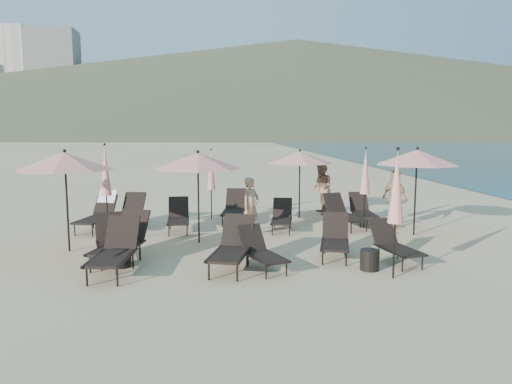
{
  "coord_description": "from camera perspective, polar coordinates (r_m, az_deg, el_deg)",
  "views": [
    {
      "loc": [
        -2.45,
        -10.51,
        3.01
      ],
      "look_at": [
        -0.78,
        3.5,
        1.1
      ],
      "focal_mm": 35.0,
      "sensor_mm": 36.0,
      "label": 1
    }
  ],
  "objects": [
    {
      "name": "lounger_1",
      "position": [
        11.35,
        -15.09,
        -5.38
      ],
      "size": [
        1.22,
        1.96,
        1.05
      ],
      "rotation": [
        0.0,
        0.0,
        -0.31
      ],
      "color": "black",
      "rests_on": "ground"
    },
    {
      "name": "lounger_8",
      "position": [
        14.4,
        -8.87,
        -2.75
      ],
      "size": [
        0.62,
        1.56,
        0.89
      ],
      "rotation": [
        0.0,
        0.0,
        0.01
      ],
      "color": "black",
      "rests_on": "ground"
    },
    {
      "name": "lounger_2",
      "position": [
        10.52,
        -2.73,
        -6.2
      ],
      "size": [
        1.17,
        1.92,
        1.04
      ],
      "rotation": [
        0.0,
        0.0,
        -0.29
      ],
      "color": "black",
      "rests_on": "ground"
    },
    {
      "name": "beachgoer_a",
      "position": [
        13.5,
        -0.6,
        -1.7
      ],
      "size": [
        0.69,
        0.68,
        1.61
      ],
      "primitive_type": "imported",
      "rotation": [
        0.0,
        0.0,
        0.73
      ],
      "color": "tan",
      "rests_on": "ground"
    },
    {
      "name": "umbrella_closed_1",
      "position": [
        14.71,
        12.38,
        2.26
      ],
      "size": [
        0.28,
        0.28,
        2.38
      ],
      "color": "black",
      "rests_on": "ground"
    },
    {
      "name": "lounger_9",
      "position": [
        15.49,
        -2.5,
        -1.79
      ],
      "size": [
        0.94,
        1.78,
        0.97
      ],
      "rotation": [
        0.0,
        0.0,
        -0.18
      ],
      "color": "black",
      "rests_on": "ground"
    },
    {
      "name": "hotel_skyline",
      "position": [
        296.86,
        -25.15,
        11.09
      ],
      "size": [
        109.0,
        82.0,
        55.0
      ],
      "color": "beige",
      "rests_on": "ground"
    },
    {
      "name": "beachgoer_b",
      "position": [
        16.96,
        7.47,
        0.42
      ],
      "size": [
        0.68,
        0.86,
        1.76
      ],
      "primitive_type": "imported",
      "rotation": [
        0.0,
        0.0,
        -1.55
      ],
      "color": "#9E6F51",
      "rests_on": "ground"
    },
    {
      "name": "umbrella_closed_2",
      "position": [
        14.23,
        -16.82,
        2.3
      ],
      "size": [
        0.29,
        0.29,
        2.51
      ],
      "color": "black",
      "rests_on": "ground"
    },
    {
      "name": "lounger_10",
      "position": [
        15.65,
        12.07,
        -2.0
      ],
      "size": [
        0.7,
        1.58,
        0.89
      ],
      "rotation": [
        0.0,
        0.0,
        -0.07
      ],
      "color": "black",
      "rests_on": "ground"
    },
    {
      "name": "umbrella_open_2",
      "position": [
        14.13,
        17.92,
        3.79
      ],
      "size": [
        2.25,
        2.25,
        2.42
      ],
      "color": "black",
      "rests_on": "ground"
    },
    {
      "name": "side_table_1",
      "position": [
        10.74,
        12.86,
        -7.57
      ],
      "size": [
        0.4,
        0.4,
        0.43
      ],
      "primitive_type": "cylinder",
      "color": "black",
      "rests_on": "ground"
    },
    {
      "name": "lounger_3",
      "position": [
        10.51,
        0.58,
        -6.71
      ],
      "size": [
        1.0,
        1.56,
        0.84
      ],
      "rotation": [
        0.0,
        0.0,
        0.33
      ],
      "color": "black",
      "rests_on": "ground"
    },
    {
      "name": "umbrella_open_1",
      "position": [
        12.64,
        -6.66,
        3.54
      ],
      "size": [
        2.21,
        2.21,
        2.38
      ],
      "color": "black",
      "rests_on": "ground"
    },
    {
      "name": "volcanic_headland",
      "position": [
        322.57,
        6.6,
        11.85
      ],
      "size": [
        690.0,
        690.0,
        55.0
      ],
      "color": "brown",
      "rests_on": "ground"
    },
    {
      "name": "lounger_4",
      "position": [
        11.59,
        9.02,
        -5.25
      ],
      "size": [
        1.03,
        1.71,
        0.92
      ],
      "rotation": [
        0.0,
        0.0,
        -0.28
      ],
      "color": "black",
      "rests_on": "ground"
    },
    {
      "name": "umbrella_closed_0",
      "position": [
        10.0,
        15.76,
        0.48
      ],
      "size": [
        0.3,
        0.3,
        2.59
      ],
      "color": "black",
      "rests_on": "ground"
    },
    {
      "name": "lounger_0",
      "position": [
        10.61,
        -15.83,
        -6.32
      ],
      "size": [
        0.93,
        1.9,
        1.05
      ],
      "rotation": [
        0.0,
        0.0,
        -0.13
      ],
      "color": "black",
      "rests_on": "ground"
    },
    {
      "name": "lounger_6",
      "position": [
        15.04,
        -17.55,
        -2.21
      ],
      "size": [
        1.08,
        1.82,
        1.07
      ],
      "rotation": [
        0.0,
        0.0,
        -0.29
      ],
      "color": "black",
      "rests_on": "ground"
    },
    {
      "name": "umbrella_closed_3",
      "position": [
        15.84,
        -5.16,
        2.49
      ],
      "size": [
        0.27,
        0.27,
        2.27
      ],
      "color": "black",
      "rests_on": "ground"
    },
    {
      "name": "umbrella_open_3",
      "position": [
        16.01,
        5.03,
        3.96
      ],
      "size": [
        2.07,
        2.07,
        2.23
      ],
      "color": "black",
      "rests_on": "ground"
    },
    {
      "name": "lounger_12",
      "position": [
        11.64,
        -16.19,
        -5.29
      ],
      "size": [
        1.02,
        1.79,
        0.97
      ],
      "rotation": [
        0.0,
        0.0,
        0.23
      ],
      "color": "black",
      "rests_on": "ground"
    },
    {
      "name": "umbrella_open_0",
      "position": [
        12.52,
        -21.0,
        3.31
      ],
      "size": [
        2.27,
        2.27,
        2.45
      ],
      "color": "black",
      "rests_on": "ground"
    },
    {
      "name": "lounger_13",
      "position": [
        14.3,
        2.97,
        -2.82
      ],
      "size": [
        0.86,
        1.57,
        0.86
      ],
      "rotation": [
        0.0,
        0.0,
        -0.21
      ],
      "color": "black",
      "rests_on": "ground"
    },
    {
      "name": "lounger_7",
      "position": [
        14.93,
        -14.48,
        -2.36
      ],
      "size": [
        1.04,
        1.82,
        0.99
      ],
      "rotation": [
        0.0,
        0.0,
        -0.24
      ],
      "color": "black",
      "rests_on": "ground"
    },
    {
      "name": "lounger_5",
      "position": [
        11.44,
        15.52,
        -5.74
      ],
      "size": [
        0.82,
        1.58,
        0.87
      ],
      "rotation": [
        0.0,
        0.0,
        0.17
      ],
      "color": "black",
      "rests_on": "ground"
    },
    {
      "name": "ground",
      "position": [
        11.2,
        6.15,
        -7.93
      ],
      "size": [
        800.0,
        800.0,
        0.0
      ],
      "primitive_type": "plane",
      "color": "#D6BA8C",
      "rests_on": "ground"
    },
    {
      "name": "beachgoer_c",
      "position": [
        15.17,
        15.59,
        -0.73
      ],
      "size": [
        0.71,
        1.09,
        1.72
      ],
      "primitive_type": "imported",
      "rotation": [
        0.0,
        0.0,
        1.88
      ],
      "color": "tan",
      "rests_on": "ground"
    },
    {
      "name": "lounger_11",
      "position": [
        14.84,
        10.02,
        -2.36
      ],
      "size": [
        1.07,
        1.76,
        0.95
      ],
      "rotation": [
        0.0,
        0.0,
        0.28
      ],
      "color": "black",
      "rests_on": "ground"
    },
    {
      "name": "side_table_0",
      "position": [
        11.09,
        -15.16,
        -7.18
      ],
      "size": [
        0.42,
        0.42,
        0.42
      ],
      "primitive_type": "cylinder",
      "color": "black",
      "rests_on": "ground"
    }
  ]
}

